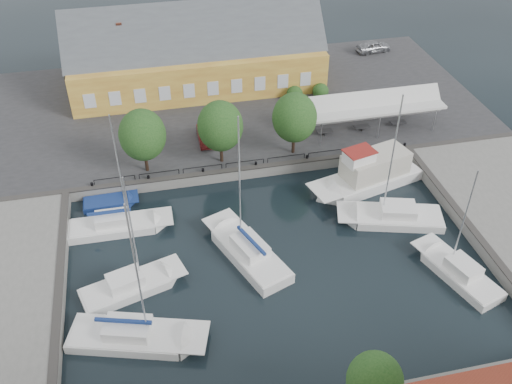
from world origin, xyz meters
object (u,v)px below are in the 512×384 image
at_px(east_boat_a, 392,218).
at_px(launch_nw, 110,203).
at_px(west_boat_d, 135,338).
at_px(warehouse, 191,57).
at_px(car_red, 205,136).
at_px(east_boat_c, 458,274).
at_px(car_silver, 373,46).
at_px(west_boat_a, 118,227).
at_px(center_sailboat, 247,253).
at_px(tent_canopy, 374,106).
at_px(west_boat_c, 131,287).
at_px(trawler, 369,176).

relative_size(east_boat_a, launch_nw, 2.56).
distance_m(west_boat_d, launch_nw, 15.50).
xyz_separation_m(warehouse, car_red, (-0.42, -12.54, -2.79)).
height_order(car_red, launch_nw, car_red).
height_order(east_boat_a, east_boat_c, east_boat_a).
xyz_separation_m(car_silver, west_boat_a, (-33.29, -26.93, -1.50)).
xyz_separation_m(east_boat_c, west_boat_d, (-24.39, -0.76, 0.01)).
height_order(west_boat_d, launch_nw, west_boat_d).
xyz_separation_m(west_boat_a, launch_nw, (-0.64, 3.57, -0.18)).
distance_m(warehouse, center_sailboat, 28.77).
distance_m(tent_canopy, center_sailboat, 21.96).
xyz_separation_m(car_red, east_boat_a, (13.96, -14.32, -1.38)).
height_order(car_silver, west_boat_c, west_boat_c).
relative_size(trawler, launch_nw, 2.29).
bearing_deg(car_silver, car_red, 116.52).
height_order(east_boat_c, west_boat_d, west_boat_d).
bearing_deg(east_boat_c, car_silver, 77.91).
distance_m(center_sailboat, west_boat_c, 9.32).
bearing_deg(east_boat_c, center_sailboat, 159.88).
bearing_deg(trawler, center_sailboat, -151.86).
relative_size(car_silver, west_boat_c, 0.42).
relative_size(tent_canopy, east_boat_a, 1.11).
xyz_separation_m(tent_canopy, launch_nw, (-26.60, -5.53, -3.59)).
xyz_separation_m(tent_canopy, trawler, (-3.20, -7.75, -2.67)).
relative_size(warehouse, car_red, 7.35).
height_order(tent_canopy, car_silver, tent_canopy).
xyz_separation_m(car_silver, center_sailboat, (-23.38, -32.46, -1.41)).
distance_m(east_boat_a, west_boat_a, 23.23).
distance_m(car_red, west_boat_a, 13.79).
height_order(car_silver, car_red, car_silver).
bearing_deg(center_sailboat, tent_canopy, 42.34).
relative_size(warehouse, west_boat_a, 2.48).
bearing_deg(tent_canopy, car_red, 175.58).
distance_m(warehouse, car_red, 12.86).
bearing_deg(launch_nw, warehouse, 62.70).
distance_m(trawler, west_boat_c, 23.62).
bearing_deg(car_red, east_boat_a, -44.55).
distance_m(warehouse, car_silver, 24.40).
height_order(warehouse, west_boat_d, west_boat_d).
height_order(warehouse, west_boat_a, west_boat_a).
height_order(east_boat_a, west_boat_a, east_boat_a).
height_order(tent_canopy, west_boat_d, west_boat_d).
bearing_deg(east_boat_c, west_boat_a, 156.17).
bearing_deg(car_silver, tent_canopy, 150.02).
bearing_deg(warehouse, trawler, -58.21).
height_order(car_red, east_boat_c, east_boat_c).
bearing_deg(tent_canopy, car_silver, 67.65).
distance_m(west_boat_c, launch_nw, 10.81).
bearing_deg(west_boat_c, center_sailboat, 10.06).
distance_m(car_red, launch_nw, 11.88).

